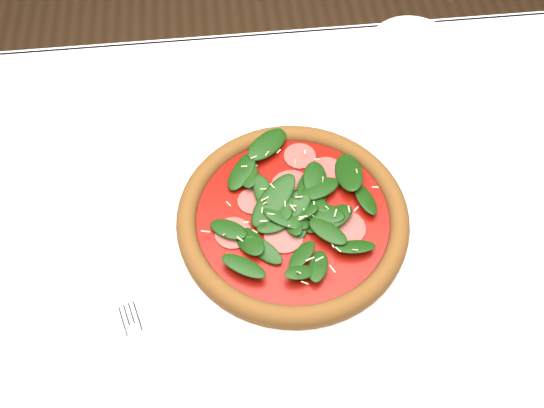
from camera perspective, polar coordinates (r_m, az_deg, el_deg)
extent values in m
plane|color=brown|center=(1.48, -1.09, -18.31)|extent=(6.00, 6.00, 0.00)
cube|color=white|center=(0.80, -1.92, -4.74)|extent=(1.20, 0.80, 0.04)
cylinder|color=#4C361E|center=(1.41, 19.59, 2.45)|extent=(0.06, 0.06, 0.71)
cube|color=white|center=(1.11, -3.69, 11.24)|extent=(1.20, 0.01, 0.22)
cylinder|color=silver|center=(0.79, 1.93, -1.95)|extent=(0.35, 0.35, 0.01)
torus|color=silver|center=(0.79, 1.93, -1.80)|extent=(0.35, 0.35, 0.01)
cylinder|color=brown|center=(0.78, 1.95, -1.54)|extent=(0.35, 0.35, 0.01)
torus|color=#A66526|center=(0.78, 1.96, -1.23)|extent=(0.35, 0.35, 0.03)
cylinder|color=#930805|center=(0.78, 1.96, -1.23)|extent=(0.29, 0.29, 0.00)
cylinder|color=#973E3C|center=(0.77, 1.97, -1.08)|extent=(0.25, 0.25, 0.00)
ellipsoid|color=#103209|center=(0.77, 1.99, -0.68)|extent=(0.28, 0.28, 0.02)
cylinder|color=beige|center=(0.76, 2.01, -0.44)|extent=(0.25, 0.25, 0.00)
cube|color=white|center=(0.73, -11.75, -14.96)|extent=(0.14, 0.11, 0.01)
cube|color=silver|center=(0.72, -11.85, -14.78)|extent=(0.04, 0.11, 0.00)
cube|color=silver|center=(0.75, -13.18, -10.48)|extent=(0.03, 0.05, 0.00)
cylinder|color=silver|center=(1.04, 13.10, 14.33)|extent=(0.13, 0.13, 0.01)
torus|color=silver|center=(1.04, 13.13, 14.45)|extent=(0.13, 0.13, 0.01)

